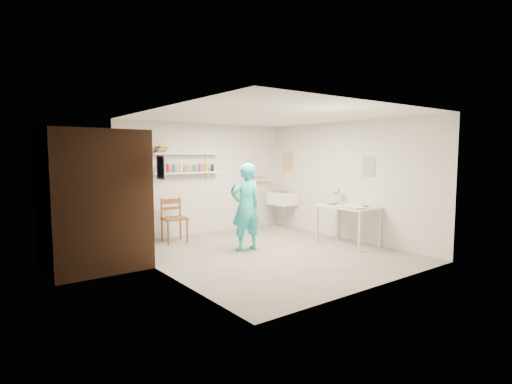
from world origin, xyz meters
TOP-DOWN VIEW (x-y plane):
  - floor at (0.00, 0.00)m, footprint 4.00×4.50m
  - ceiling at (0.00, 0.00)m, footprint 4.00×4.50m
  - wall_back at (0.00, 2.26)m, footprint 4.00×0.02m
  - wall_front at (0.00, -2.26)m, footprint 4.00×0.02m
  - wall_left at (-2.01, 0.00)m, footprint 0.02×4.50m
  - wall_right at (2.01, 0.00)m, footprint 0.02×4.50m
  - doorway_recess at (-1.99, 1.05)m, footprint 0.02×0.90m
  - corridor_box at (-2.70, 1.05)m, footprint 1.40×1.50m
  - door_lintel at (-1.97, 1.05)m, footprint 0.06×1.05m
  - door_jamb_near at (-1.97, 0.55)m, footprint 0.06×0.10m
  - door_jamb_far at (-1.97, 1.55)m, footprint 0.06×0.10m
  - shelf_lower at (-0.50, 2.13)m, footprint 1.50×0.22m
  - shelf_upper at (-0.50, 2.13)m, footprint 1.50×0.22m
  - ledge_shelf at (1.35, 2.17)m, footprint 0.70×0.14m
  - poster_left at (-1.99, 0.05)m, footprint 0.01×0.28m
  - poster_right_a at (1.99, 1.80)m, footprint 0.01×0.34m
  - poster_right_b at (1.99, -0.55)m, footprint 0.01×0.30m
  - belfast_sink at (1.75, 1.70)m, footprint 0.48×0.60m
  - man at (-0.22, 0.41)m, footprint 0.60×0.41m
  - wall_clock at (-0.23, 0.63)m, footprint 0.29×0.05m
  - wooden_chair at (-0.98, 1.77)m, footprint 0.48×0.46m
  - work_table at (1.64, -0.37)m, footprint 0.68×1.13m
  - desk_lamp at (1.83, 0.08)m, footprint 0.14×0.14m
  - spray_cans at (-0.50, 2.13)m, footprint 1.31×0.06m
  - book_stack at (-1.06, 2.13)m, footprint 0.26×0.14m
  - ledge_pots at (1.35, 2.17)m, footprint 0.48×0.07m
  - papers at (1.64, -0.37)m, footprint 0.30×0.22m

SIDE VIEW (x-z plane):
  - floor at x=0.00m, z-range -0.02..0.00m
  - work_table at x=1.64m, z-range 0.00..0.75m
  - wooden_chair at x=-0.98m, z-range 0.00..0.96m
  - belfast_sink at x=1.75m, z-range 0.55..0.85m
  - papers at x=1.64m, z-range 0.75..0.78m
  - man at x=-0.22m, z-range 0.00..1.58m
  - desk_lamp at x=1.83m, z-range 0.90..1.04m
  - doorway_recess at x=-1.99m, z-range 0.00..2.00m
  - door_jamb_near at x=-1.97m, z-range 0.00..2.00m
  - door_jamb_far at x=-1.97m, z-range 0.00..2.00m
  - corridor_box at x=-2.70m, z-range 0.00..2.10m
  - wall_clock at x=-0.23m, z-range 0.91..1.20m
  - ledge_shelf at x=1.35m, z-range 1.11..1.14m
  - ledge_pots at x=1.35m, z-range 1.14..1.22m
  - wall_back at x=0.00m, z-range 0.00..2.40m
  - wall_front at x=0.00m, z-range 0.00..2.40m
  - wall_left at x=-2.01m, z-range 0.00..2.40m
  - wall_right at x=2.01m, z-range 0.00..2.40m
  - shelf_lower at x=-0.50m, z-range 1.34..1.36m
  - spray_cans at x=-0.50m, z-range 1.36..1.53m
  - poster_right_b at x=1.99m, z-range 1.31..1.69m
  - poster_left at x=-1.99m, z-range 1.37..1.73m
  - poster_right_a at x=1.99m, z-range 1.34..1.76m
  - shelf_upper at x=-0.50m, z-range 1.74..1.76m
  - book_stack at x=-1.06m, z-range 1.76..1.91m
  - door_lintel at x=-1.97m, z-range 2.00..2.10m
  - ceiling at x=0.00m, z-range 2.40..2.42m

